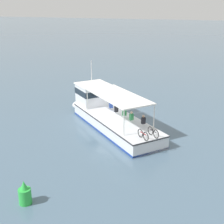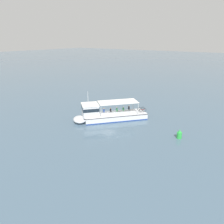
# 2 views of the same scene
# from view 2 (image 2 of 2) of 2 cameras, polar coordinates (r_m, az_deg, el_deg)

# --- Properties ---
(ground_plane) EXTENTS (400.00, 400.00, 0.00)m
(ground_plane) POSITION_cam_2_polar(r_m,az_deg,el_deg) (38.19, -1.20, -1.91)
(ground_plane) COLOR slate
(ferry_main) EXTENTS (11.75, 10.50, 5.32)m
(ferry_main) POSITION_cam_2_polar(r_m,az_deg,el_deg) (37.46, -1.51, -0.68)
(ferry_main) COLOR silver
(ferry_main) RESTS_ON ground
(channel_buoy) EXTENTS (0.70, 0.70, 1.40)m
(channel_buoy) POSITION_cam_2_polar(r_m,az_deg,el_deg) (32.43, 17.29, -5.67)
(channel_buoy) COLOR green
(channel_buoy) RESTS_ON ground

